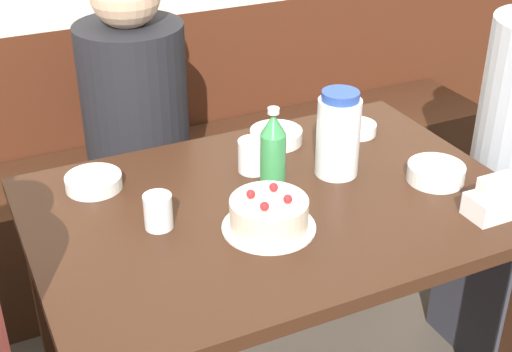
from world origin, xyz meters
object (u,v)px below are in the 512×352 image
Objects in this scene: glass_tumbler_short at (333,132)px; glass_shot_small at (253,156)px; napkin_holder at (492,201)px; person_teal_shirt at (140,156)px; bowl_side_dish at (436,173)px; soju_bottle at (273,150)px; bowl_rice_small at (94,182)px; bowl_soup_white at (276,136)px; bowl_sauce_shallow at (357,129)px; birthday_cake at (269,215)px; water_pitcher at (338,134)px; glass_water_tall at (158,211)px; bench_seat at (171,212)px.

glass_tumbler_short is 0.24m from glass_shot_small.
napkin_holder is 0.09× the size of person_teal_shirt.
glass_tumbler_short reaches higher than bowl_side_dish.
soju_bottle reaches higher than bowl_rice_small.
bowl_soup_white is 1.35× the size of bowl_sauce_shallow.
birthday_cake is 0.47m from bowl_side_dish.
water_pitcher reaches higher than glass_water_tall.
birthday_cake is 2.52× the size of glass_shot_small.
bowl_side_dish is 0.31m from bowl_sauce_shallow.
bowl_side_dish reaches higher than bench_seat.
glass_shot_small is at bearing -12.56° from bowl_rice_small.
birthday_cake reaches higher than bench_seat.
glass_shot_small is 0.07× the size of person_teal_shirt.
bowl_side_dish is at bearing 36.92° from person_teal_shirt.
bowl_rice_small is at bearing 157.08° from bowl_side_dish.
birthday_cake reaches higher than bowl_sauce_shallow.
glass_water_tall is (0.09, -0.23, 0.02)m from bowl_rice_small.
bowl_sauce_shallow is at bearing 25.19° from glass_tumbler_short.
water_pitcher is at bearing 145.57° from bowl_side_dish.
bowl_soup_white is 0.50m from person_teal_shirt.
napkin_holder reaches higher than glass_water_tall.
water_pitcher is (0.27, 0.16, 0.07)m from birthday_cake.
bowl_sauce_shallow is (0.44, 0.33, -0.02)m from birthday_cake.
glass_shot_small is (-0.36, -0.07, 0.03)m from bowl_sauce_shallow.
bowl_sauce_shallow is 0.70m from glass_water_tall.
bench_seat is at bearing 104.78° from bowl_soup_white.
person_teal_shirt is at bearing 77.61° from glass_water_tall.
bowl_side_dish is at bearing -84.00° from bowl_sauce_shallow.
glass_tumbler_short is at bearing -6.51° from bowl_rice_small.
glass_water_tall reaches higher than bowl_side_dish.
glass_water_tall is 0.68m from person_teal_shirt.
bowl_sauce_shallow is at bearing 50.76° from person_teal_shirt.
person_teal_shirt reaches higher than bench_seat.
napkin_holder is at bearing -56.65° from water_pitcher.
bowl_soup_white is at bearing 31.80° from glass_water_tall.
soju_bottle is (0.03, -0.76, 0.60)m from bench_seat.
bowl_sauce_shallow is 1.32× the size of glass_water_tall.
water_pitcher is 0.22m from glass_shot_small.
soju_bottle reaches higher than glass_tumbler_short.
bowl_rice_small is at bearing -29.50° from person_teal_shirt.
water_pitcher is 0.26m from bowl_side_dish.
soju_bottle is at bearing 9.76° from glass_water_tall.
water_pitcher is (0.20, -0.77, 0.61)m from bench_seat.
bowl_side_dish is at bearing 93.35° from napkin_holder.
glass_shot_small is (-0.24, -0.01, -0.01)m from glass_tumbler_short.
bowl_side_dish is at bearing -34.43° from water_pitcher.
person_teal_shirt is (-0.08, 0.75, -0.19)m from birthday_cake.
person_teal_shirt reaches higher than soju_bottle.
glass_tumbler_short is at bearing 24.68° from soju_bottle.
birthday_cake is 1.01× the size of soju_bottle.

